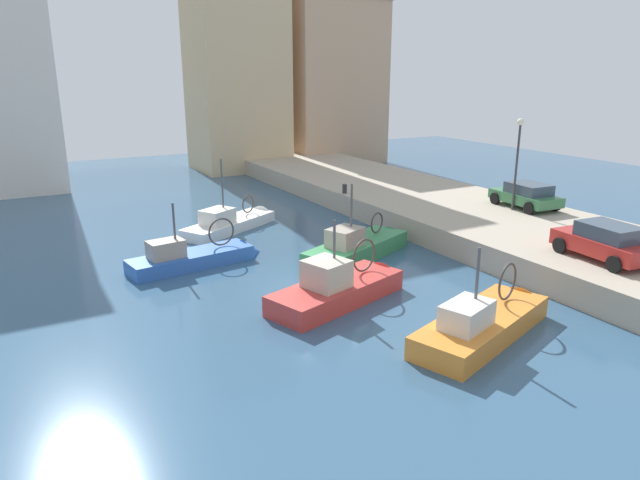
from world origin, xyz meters
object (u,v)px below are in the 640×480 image
at_px(fishing_boat_white, 234,226).
at_px(fishing_boat_blue, 198,262).
at_px(quay_streetlamp, 518,149).
at_px(mooring_bollard_mid, 345,189).
at_px(parked_car_green, 526,195).
at_px(fishing_boat_orange, 486,330).
at_px(fishing_boat_red, 343,296).
at_px(fishing_boat_green, 360,253).
at_px(parked_car_red, 605,241).

relative_size(fishing_boat_white, fishing_boat_blue, 1.03).
xyz_separation_m(fishing_boat_blue, quay_streetlamp, (16.57, -2.80, 4.34)).
bearing_deg(fishing_boat_white, mooring_bollard_mid, 1.75).
distance_m(fishing_boat_blue, parked_car_green, 17.88).
distance_m(parked_car_green, quay_streetlamp, 2.75).
xyz_separation_m(fishing_boat_orange, parked_car_green, (11.35, 8.71, 1.78)).
xyz_separation_m(fishing_boat_red, fishing_boat_green, (3.51, 4.17, -0.03)).
relative_size(fishing_boat_red, parked_car_red, 1.69).
height_order(fishing_boat_orange, mooring_bollard_mid, fishing_boat_orange).
distance_m(fishing_boat_red, fishing_boat_orange, 5.52).
bearing_deg(fishing_boat_red, mooring_bollard_mid, 58.29).
height_order(fishing_boat_white, parked_car_red, fishing_boat_white).
xyz_separation_m(parked_car_green, mooring_bollard_mid, (-6.65, 8.01, -0.42)).
bearing_deg(mooring_bollard_mid, quay_streetlamp, -54.88).
relative_size(fishing_boat_white, parked_car_green, 1.69).
height_order(fishing_boat_white, fishing_boat_green, fishing_boat_white).
xyz_separation_m(fishing_boat_white, fishing_boat_blue, (-3.63, -5.01, -0.01)).
height_order(parked_car_green, mooring_bollard_mid, parked_car_green).
bearing_deg(quay_streetlamp, fishing_boat_orange, -139.98).
bearing_deg(fishing_boat_green, parked_car_red, -53.00).
distance_m(fishing_boat_red, parked_car_red, 10.59).
xyz_separation_m(fishing_boat_red, parked_car_red, (9.65, -3.97, 1.80)).
xyz_separation_m(fishing_boat_red, fishing_boat_blue, (-3.59, 6.63, -0.03)).
xyz_separation_m(fishing_boat_blue, fishing_boat_green, (7.10, -2.46, 0.00)).
bearing_deg(quay_streetlamp, parked_car_green, 1.55).
relative_size(parked_car_red, quay_streetlamp, 0.83).
relative_size(mooring_bollard_mid, quay_streetlamp, 0.11).
bearing_deg(mooring_bollard_mid, fishing_boat_red, -121.71).
bearing_deg(fishing_boat_red, parked_car_green, 15.44).
bearing_deg(fishing_boat_blue, fishing_boat_white, 54.09).
distance_m(fishing_boat_white, parked_car_green, 16.07).
relative_size(parked_car_red, mooring_bollard_mid, 7.26).
height_order(fishing_boat_white, parked_car_green, fishing_boat_white).
distance_m(fishing_boat_blue, quay_streetlamp, 17.36).
bearing_deg(fishing_boat_blue, parked_car_red, -38.71).
distance_m(fishing_boat_orange, parked_car_green, 14.42).
xyz_separation_m(fishing_boat_orange, mooring_bollard_mid, (4.70, 16.72, 1.36)).
xyz_separation_m(fishing_boat_red, fishing_boat_orange, (2.64, -4.85, -0.04)).
bearing_deg(parked_car_green, fishing_boat_blue, 171.04).
bearing_deg(quay_streetlamp, fishing_boat_white, 148.88).
xyz_separation_m(parked_car_red, quay_streetlamp, (3.34, 7.81, 2.51)).
height_order(fishing_boat_orange, parked_car_green, fishing_boat_orange).
height_order(fishing_boat_green, mooring_bollard_mid, fishing_boat_green).
distance_m(fishing_boat_green, quay_streetlamp, 10.43).
relative_size(fishing_boat_blue, parked_car_green, 1.63).
xyz_separation_m(fishing_boat_orange, quay_streetlamp, (10.35, 8.69, 4.34)).
height_order(fishing_boat_blue, mooring_bollard_mid, fishing_boat_blue).
relative_size(fishing_boat_green, quay_streetlamp, 1.45).
height_order(fishing_boat_green, parked_car_green, fishing_boat_green).
distance_m(fishing_boat_white, fishing_boat_orange, 16.70).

